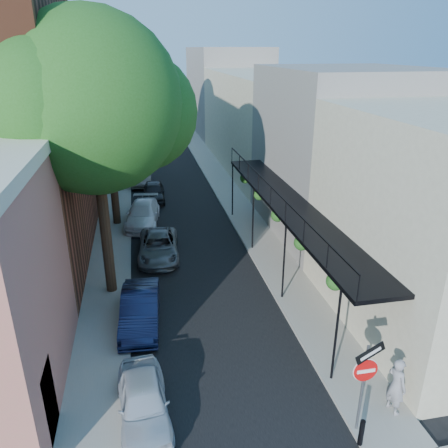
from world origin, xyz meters
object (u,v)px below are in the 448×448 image
sign_post (365,374)px  parked_car_b (140,309)px  bollard (361,433)px  pedestrian (396,386)px  parked_car_a (143,401)px  parked_car_d (143,214)px  oak_near (104,106)px  oak_far (117,72)px  oak_mid (113,104)px  parked_car_c (159,246)px  parked_car_e (154,192)px  parked_car_f (141,175)px

sign_post → parked_car_b: 8.69m
bollard → pedestrian: pedestrian is taller
sign_post → pedestrian: sign_post is taller
parked_car_a → parked_car_d: bearing=85.0°
oak_near → oak_far: (0.01, 17.01, 0.38)m
oak_mid → pedestrian: (7.90, -16.82, -6.03)m
parked_car_c → parked_car_d: 4.73m
sign_post → oak_mid: bearing=110.9°
bollard → oak_near: oak_near is taller
parked_car_a → parked_car_e: bearing=82.8°
oak_near → pedestrian: bearing=-48.5°
parked_car_b → parked_car_c: 5.82m
parked_car_a → parked_car_f: 23.72m
oak_mid → parked_car_c: oak_mid is taller
parked_car_f → parked_car_e: bearing=-78.4°
parked_car_c → parked_car_a: bearing=-92.0°
oak_near → oak_far: oak_far is taller
sign_post → oak_far: (-6.51, 26.30, 6.22)m
sign_post → parked_car_a: 6.17m
oak_mid → oak_far: size_ratio=0.86×
oak_mid → parked_car_a: 16.89m
oak_far → oak_mid: bearing=-90.4°
oak_near → parked_car_f: oak_near is taller
oak_mid → parked_car_b: 12.66m
sign_post → parked_car_d: (-5.42, 16.78, -1.38)m
oak_near → parked_car_e: oak_near is taller
bollard → parked_car_e: 22.07m
oak_near → parked_car_f: (1.21, 16.11, -7.18)m
parked_car_a → parked_car_d: size_ratio=0.78×
sign_post → parked_car_e: 21.68m
parked_car_a → sign_post: bearing=-19.9°
parked_car_e → parked_car_a: bearing=-91.4°
oak_far → parked_car_b: oak_far is taller
bollard → pedestrian: bearing=31.5°
sign_post → oak_far: 27.80m
parked_car_d → parked_car_f: bearing=96.8°
bollard → oak_near: 13.78m
bollard → oak_near: bearing=123.1°
parked_car_a → parked_car_b: bearing=86.3°
oak_near → parked_car_d: size_ratio=2.54×
parked_car_a → oak_far: bearing=88.1°
oak_far → parked_car_e: (1.95, -5.14, -7.64)m
sign_post → parked_car_b: bearing=132.1°
bollard → pedestrian: 1.81m
bollard → parked_car_c: 13.38m
oak_mid → parked_car_e: (2.02, 3.89, -6.44)m
parked_car_d → parked_car_b: bearing=-84.4°
parked_car_d → pedestrian: bearing=-60.1°
pedestrian → parked_car_a: bearing=69.0°
parked_car_b → parked_car_e: (1.20, 14.79, -0.04)m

